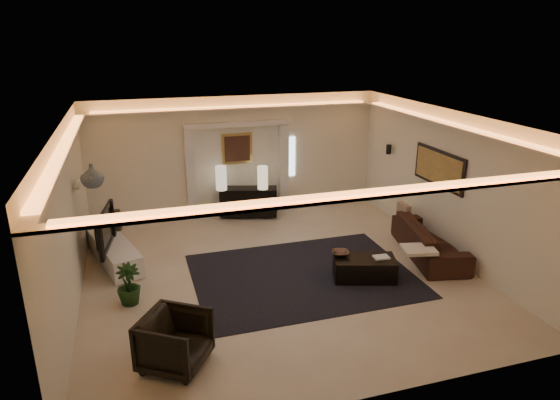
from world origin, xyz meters
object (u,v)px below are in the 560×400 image
object	(u,v)px
coffee_table	(364,268)
armchair	(175,341)
console	(249,201)
sofa	(430,240)

from	to	relation	value
coffee_table	armchair	world-z (taller)	armchair
coffee_table	console	bearing A→B (deg)	126.04
console	armchair	xyz separation A→B (m)	(-2.29, -5.27, -0.02)
console	coffee_table	bearing A→B (deg)	-55.23
console	coffee_table	distance (m)	3.96
coffee_table	armchair	size ratio (longest dim) A/B	1.32
console	sofa	xyz separation A→B (m)	(2.98, -3.20, -0.07)
coffee_table	armchair	distance (m)	3.87
console	armchair	size ratio (longest dim) A/B	1.64
console	armchair	world-z (taller)	armchair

